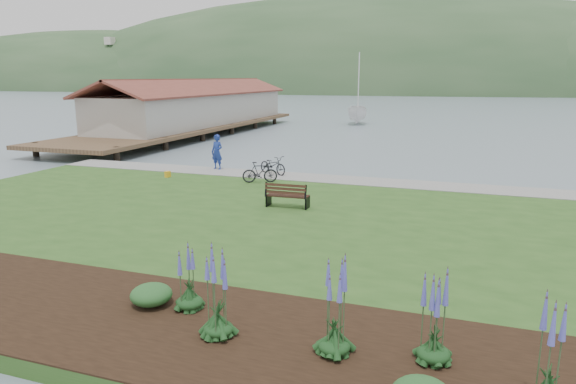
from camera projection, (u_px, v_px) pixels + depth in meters
name	position (u px, v px, depth m)	size (l,w,h in m)	color
ground	(305.00, 223.00, 20.21)	(600.00, 600.00, 0.00)	slate
lawn	(288.00, 232.00, 18.32)	(34.00, 20.00, 0.40)	#284E1B
shoreline_path	(345.00, 180.00, 26.47)	(34.00, 2.20, 0.03)	gray
garden_bed	(300.00, 346.00, 10.13)	(24.00, 4.40, 0.04)	black
far_hillside	(516.00, 94.00, 170.19)	(580.00, 80.00, 38.00)	#2F4F2C
pier_pavilion	(198.00, 107.00, 51.43)	(8.00, 36.00, 5.40)	#4C3826
park_bench	(287.00, 195.00, 20.79)	(1.75, 0.76, 1.07)	black
person	(217.00, 149.00, 29.23)	(0.86, 0.59, 2.37)	navy
bicycle_a	(273.00, 165.00, 27.96)	(1.96, 0.68, 1.03)	black
bicycle_b	(260.00, 172.00, 25.75)	(1.76, 0.51, 1.06)	black
sailboat	(357.00, 124.00, 62.07)	(10.19, 10.37, 26.85)	silver
pannier	(168.00, 174.00, 27.23)	(0.19, 0.30, 0.32)	gold
echium_0	(335.00, 308.00, 9.62)	(0.62, 0.62, 2.19)	#133516
echium_1	(436.00, 319.00, 9.36)	(0.62, 0.62, 2.01)	#133516
echium_2	(550.00, 367.00, 8.00)	(0.62, 0.62, 2.01)	#133516
echium_4	(189.00, 282.00, 11.58)	(0.62, 0.62, 1.75)	#133516
echium_5	(218.00, 294.00, 10.29)	(0.62, 0.62, 2.13)	#133516
shrub_0	(151.00, 295.00, 11.89)	(0.97, 0.97, 0.48)	#1E4C21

